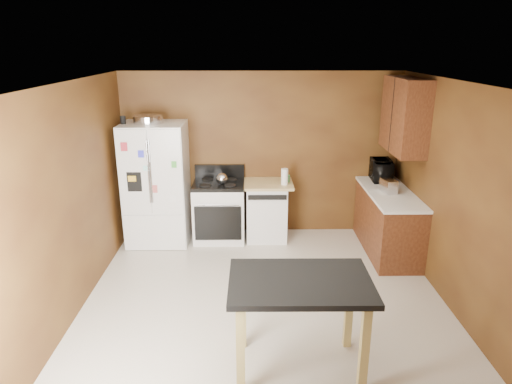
{
  "coord_description": "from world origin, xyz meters",
  "views": [
    {
      "loc": [
        -0.17,
        -4.59,
        2.88
      ],
      "look_at": [
        -0.09,
        0.85,
        1.1
      ],
      "focal_mm": 32.0,
      "sensor_mm": 36.0,
      "label": 1
    }
  ],
  "objects_px": {
    "island": "(300,294)",
    "microwave": "(381,170)",
    "green_canister": "(287,178)",
    "refrigerator": "(157,184)",
    "dishwasher": "(266,210)",
    "toaster": "(389,186)",
    "kettle": "(222,179)",
    "gas_range": "(219,210)",
    "roasting_pan": "(148,119)",
    "pen_cup": "(123,120)",
    "paper_towel": "(285,177)"
  },
  "relations": [
    {
      "from": "pen_cup",
      "to": "dishwasher",
      "type": "height_order",
      "value": "pen_cup"
    },
    {
      "from": "gas_range",
      "to": "island",
      "type": "distance_m",
      "value": 3.13
    },
    {
      "from": "gas_range",
      "to": "island",
      "type": "height_order",
      "value": "gas_range"
    },
    {
      "from": "green_canister",
      "to": "island",
      "type": "xyz_separation_m",
      "value": [
        -0.12,
        -3.05,
        -0.17
      ]
    },
    {
      "from": "toaster",
      "to": "microwave",
      "type": "relative_size",
      "value": 0.49
    },
    {
      "from": "green_canister",
      "to": "microwave",
      "type": "relative_size",
      "value": 0.19
    },
    {
      "from": "kettle",
      "to": "microwave",
      "type": "relative_size",
      "value": 0.33
    },
    {
      "from": "paper_towel",
      "to": "dishwasher",
      "type": "relative_size",
      "value": 0.27
    },
    {
      "from": "kettle",
      "to": "paper_towel",
      "type": "distance_m",
      "value": 0.92
    },
    {
      "from": "kettle",
      "to": "green_canister",
      "type": "xyz_separation_m",
      "value": [
        0.97,
        0.16,
        -0.04
      ]
    },
    {
      "from": "refrigerator",
      "to": "dishwasher",
      "type": "height_order",
      "value": "refrigerator"
    },
    {
      "from": "paper_towel",
      "to": "island",
      "type": "distance_m",
      "value": 2.91
    },
    {
      "from": "microwave",
      "to": "gas_range",
      "type": "relative_size",
      "value": 0.47
    },
    {
      "from": "kettle",
      "to": "refrigerator",
      "type": "bearing_deg",
      "value": 178.66
    },
    {
      "from": "refrigerator",
      "to": "gas_range",
      "type": "bearing_deg",
      "value": 3.81
    },
    {
      "from": "roasting_pan",
      "to": "dishwasher",
      "type": "xyz_separation_m",
      "value": [
        1.69,
        0.06,
        -1.4
      ]
    },
    {
      "from": "roasting_pan",
      "to": "refrigerator",
      "type": "relative_size",
      "value": 0.24
    },
    {
      "from": "green_canister",
      "to": "refrigerator",
      "type": "bearing_deg",
      "value": -176.08
    },
    {
      "from": "green_canister",
      "to": "toaster",
      "type": "xyz_separation_m",
      "value": [
        1.37,
        -0.57,
        0.05
      ]
    },
    {
      "from": "microwave",
      "to": "roasting_pan",
      "type": "bearing_deg",
      "value": 95.64
    },
    {
      "from": "toaster",
      "to": "island",
      "type": "distance_m",
      "value": 2.9
    },
    {
      "from": "roasting_pan",
      "to": "dishwasher",
      "type": "height_order",
      "value": "roasting_pan"
    },
    {
      "from": "gas_range",
      "to": "refrigerator",
      "type": "bearing_deg",
      "value": -176.19
    },
    {
      "from": "gas_range",
      "to": "island",
      "type": "bearing_deg",
      "value": -73.03
    },
    {
      "from": "toaster",
      "to": "paper_towel",
      "type": "bearing_deg",
      "value": 152.99
    },
    {
      "from": "roasting_pan",
      "to": "island",
      "type": "bearing_deg",
      "value": -57.43
    },
    {
      "from": "green_canister",
      "to": "dishwasher",
      "type": "bearing_deg",
      "value": -171.18
    },
    {
      "from": "toaster",
      "to": "dishwasher",
      "type": "bearing_deg",
      "value": 152.25
    },
    {
      "from": "roasting_pan",
      "to": "pen_cup",
      "type": "xyz_separation_m",
      "value": [
        -0.34,
        -0.07,
        0.0
      ]
    },
    {
      "from": "toaster",
      "to": "gas_range",
      "type": "xyz_separation_m",
      "value": [
        -2.4,
        0.5,
        -0.53
      ]
    },
    {
      "from": "pen_cup",
      "to": "paper_towel",
      "type": "distance_m",
      "value": 2.44
    },
    {
      "from": "roasting_pan",
      "to": "green_canister",
      "type": "bearing_deg",
      "value": 3.16
    },
    {
      "from": "paper_towel",
      "to": "toaster",
      "type": "distance_m",
      "value": 1.48
    },
    {
      "from": "microwave",
      "to": "island",
      "type": "distance_m",
      "value": 3.49
    },
    {
      "from": "island",
      "to": "microwave",
      "type": "bearing_deg",
      "value": 63.53
    },
    {
      "from": "paper_towel",
      "to": "gas_range",
      "type": "xyz_separation_m",
      "value": [
        -0.98,
        0.08,
        -0.55
      ]
    },
    {
      "from": "refrigerator",
      "to": "gas_range",
      "type": "distance_m",
      "value": 1.01
    },
    {
      "from": "roasting_pan",
      "to": "microwave",
      "type": "xyz_separation_m",
      "value": [
        3.43,
        0.17,
        -0.81
      ]
    },
    {
      "from": "toaster",
      "to": "kettle",
      "type": "bearing_deg",
      "value": 159.48
    },
    {
      "from": "green_canister",
      "to": "gas_range",
      "type": "xyz_separation_m",
      "value": [
        -1.03,
        -0.07,
        -0.48
      ]
    },
    {
      "from": "refrigerator",
      "to": "dishwasher",
      "type": "bearing_deg",
      "value": 2.99
    },
    {
      "from": "microwave",
      "to": "dishwasher",
      "type": "relative_size",
      "value": 0.58
    },
    {
      "from": "gas_range",
      "to": "island",
      "type": "xyz_separation_m",
      "value": [
        0.91,
        -2.98,
        0.31
      ]
    },
    {
      "from": "roasting_pan",
      "to": "gas_range",
      "type": "relative_size",
      "value": 0.39
    },
    {
      "from": "green_canister",
      "to": "island",
      "type": "distance_m",
      "value": 3.06
    },
    {
      "from": "pen_cup",
      "to": "paper_towel",
      "type": "xyz_separation_m",
      "value": [
        2.29,
        0.04,
        -0.85
      ]
    },
    {
      "from": "microwave",
      "to": "gas_range",
      "type": "bearing_deg",
      "value": 95.87
    },
    {
      "from": "gas_range",
      "to": "roasting_pan",
      "type": "bearing_deg",
      "value": -177.74
    },
    {
      "from": "refrigerator",
      "to": "paper_towel",
      "type": "bearing_deg",
      "value": -0.47
    },
    {
      "from": "pen_cup",
      "to": "roasting_pan",
      "type": "bearing_deg",
      "value": 12.48
    }
  ]
}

